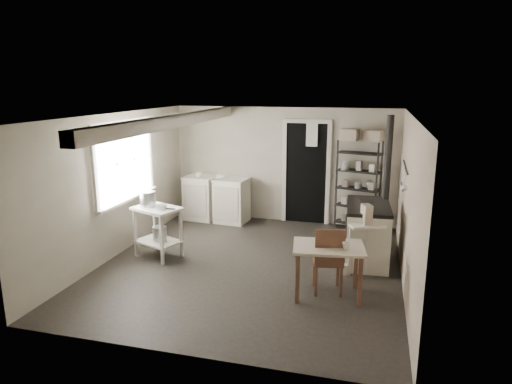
% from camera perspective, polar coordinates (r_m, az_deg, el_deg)
% --- Properties ---
extents(floor, '(5.00, 5.00, 0.00)m').
position_cam_1_polar(floor, '(7.17, -0.62, -9.13)').
color(floor, black).
rests_on(floor, ground).
extents(ceiling, '(5.00, 5.00, 0.00)m').
position_cam_1_polar(ceiling, '(6.64, -0.68, 9.54)').
color(ceiling, silver).
rests_on(ceiling, wall_back).
extents(wall_back, '(4.50, 0.02, 2.30)m').
position_cam_1_polar(wall_back, '(9.20, 3.53, 3.37)').
color(wall_back, '#B2AB98').
rests_on(wall_back, ground).
extents(wall_front, '(4.50, 0.02, 2.30)m').
position_cam_1_polar(wall_front, '(4.56, -9.17, -7.28)').
color(wall_front, '#B2AB98').
rests_on(wall_front, ground).
extents(wall_left, '(0.02, 5.00, 2.30)m').
position_cam_1_polar(wall_left, '(7.71, -16.98, 0.86)').
color(wall_left, '#B2AB98').
rests_on(wall_left, ground).
extents(wall_right, '(0.02, 5.00, 2.30)m').
position_cam_1_polar(wall_right, '(6.59, 18.55, -1.32)').
color(wall_right, '#B2AB98').
rests_on(wall_right, ground).
extents(window, '(0.12, 1.76, 1.28)m').
position_cam_1_polar(window, '(7.80, -16.20, 3.67)').
color(window, silver).
rests_on(window, wall_left).
extents(doorway, '(0.96, 0.10, 2.08)m').
position_cam_1_polar(doorway, '(9.12, 6.26, 2.27)').
color(doorway, silver).
rests_on(doorway, ground).
extents(ceiling_beam, '(0.18, 5.00, 0.18)m').
position_cam_1_polar(ceiling_beam, '(7.06, -10.21, 8.75)').
color(ceiling_beam, silver).
rests_on(ceiling_beam, ceiling).
extents(wallpaper_panel, '(0.01, 5.00, 2.30)m').
position_cam_1_polar(wallpaper_panel, '(6.59, 18.47, -1.32)').
color(wallpaper_panel, beige).
rests_on(wallpaper_panel, wall_right).
extents(utensil_rail, '(0.06, 1.20, 0.44)m').
position_cam_1_polar(utensil_rail, '(7.09, 18.04, 3.03)').
color(utensil_rail, silver).
rests_on(utensil_rail, wall_right).
extents(prep_table, '(0.86, 0.74, 0.83)m').
position_cam_1_polar(prep_table, '(7.55, -12.14, -5.03)').
color(prep_table, silver).
rests_on(prep_table, ground).
extents(stockpot, '(0.30, 0.30, 0.27)m').
position_cam_1_polar(stockpot, '(7.48, -13.35, -0.94)').
color(stockpot, silver).
rests_on(stockpot, prep_table).
extents(saucepan, '(0.20, 0.20, 0.10)m').
position_cam_1_polar(saucepan, '(7.29, -11.77, -1.97)').
color(saucepan, silver).
rests_on(saucepan, prep_table).
extents(bucket, '(0.24, 0.24, 0.25)m').
position_cam_1_polar(bucket, '(7.54, -11.93, -5.16)').
color(bucket, silver).
rests_on(bucket, prep_table).
extents(base_cabinets, '(1.41, 0.70, 0.90)m').
position_cam_1_polar(base_cabinets, '(9.36, -4.97, -0.79)').
color(base_cabinets, beige).
rests_on(base_cabinets, ground).
extents(mixing_bowl, '(0.29, 0.29, 0.07)m').
position_cam_1_polar(mixing_bowl, '(9.15, -4.54, 2.06)').
color(mixing_bowl, silver).
rests_on(mixing_bowl, base_cabinets).
extents(counter_cup, '(0.15, 0.15, 0.10)m').
position_cam_1_polar(counter_cup, '(9.30, -7.23, 2.28)').
color(counter_cup, silver).
rests_on(counter_cup, base_cabinets).
extents(shelf_rack, '(0.87, 0.53, 1.71)m').
position_cam_1_polar(shelf_rack, '(8.87, 12.68, 1.38)').
color(shelf_rack, black).
rests_on(shelf_rack, ground).
extents(shelf_jar, '(0.09, 0.09, 0.17)m').
position_cam_1_polar(shelf_jar, '(8.77, 10.87, 4.05)').
color(shelf_jar, silver).
rests_on(shelf_jar, shelf_rack).
extents(storage_box_a, '(0.36, 0.33, 0.21)m').
position_cam_1_polar(storage_box_a, '(8.69, 11.68, 8.26)').
color(storage_box_a, '#BFAF9A').
rests_on(storage_box_a, shelf_rack).
extents(storage_box_b, '(0.38, 0.36, 0.20)m').
position_cam_1_polar(storage_box_b, '(8.75, 14.56, 8.01)').
color(storage_box_b, '#BFAF9A').
rests_on(storage_box_b, shelf_rack).
extents(stove, '(0.72, 1.21, 0.92)m').
position_cam_1_polar(stove, '(7.40, 13.70, -5.17)').
color(stove, beige).
rests_on(stove, ground).
extents(stovepipe, '(0.11, 0.11, 1.38)m').
position_cam_1_polar(stovepipe, '(7.56, 16.18, 4.07)').
color(stovepipe, black).
rests_on(stovepipe, stove).
extents(side_ledge, '(0.57, 0.44, 0.78)m').
position_cam_1_polar(side_ledge, '(6.86, 13.54, -6.72)').
color(side_ledge, silver).
rests_on(side_ledge, ground).
extents(oats_box, '(0.18, 0.22, 0.29)m').
position_cam_1_polar(oats_box, '(6.69, 13.70, -2.04)').
color(oats_box, '#BFAF9A').
rests_on(oats_box, side_ledge).
extents(work_table, '(1.00, 0.77, 0.69)m').
position_cam_1_polar(work_table, '(6.15, 8.96, -9.39)').
color(work_table, beige).
rests_on(work_table, ground).
extents(table_cup, '(0.11, 0.11, 0.10)m').
position_cam_1_polar(table_cup, '(5.90, 11.21, -6.04)').
color(table_cup, silver).
rests_on(table_cup, work_table).
extents(chair, '(0.46, 0.48, 0.93)m').
position_cam_1_polar(chair, '(6.22, 8.97, -8.08)').
color(chair, '#513022').
rests_on(chair, ground).
extents(flour_sack, '(0.42, 0.37, 0.46)m').
position_cam_1_polar(flour_sack, '(8.82, 12.44, -3.44)').
color(flour_sack, silver).
rests_on(flour_sack, ground).
extents(floor_crock, '(0.16, 0.16, 0.16)m').
position_cam_1_polar(floor_crock, '(6.95, 11.00, -9.48)').
color(floor_crock, silver).
rests_on(floor_crock, ground).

